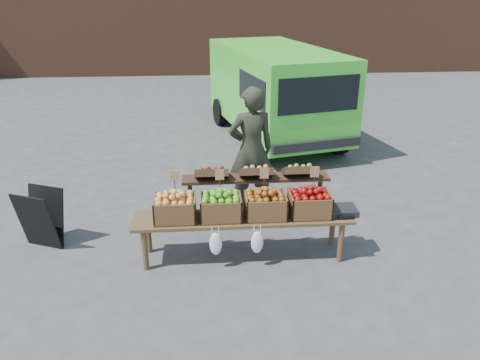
{
  "coord_description": "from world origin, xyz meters",
  "views": [
    {
      "loc": [
        0.65,
        -4.69,
        3.25
      ],
      "look_at": [
        1.07,
        0.92,
        0.85
      ],
      "focal_mm": 35.0,
      "sensor_mm": 36.0,
      "label": 1
    }
  ],
  "objects_px": {
    "delivery_van": "(275,94)",
    "crate_golden_apples": "(175,209)",
    "vendor": "(251,150)",
    "weighing_scale": "(343,210)",
    "crate_russet_pears": "(221,207)",
    "crate_red_apples": "(265,206)",
    "crate_green_apples": "(310,204)",
    "chalkboard_sign": "(41,219)",
    "display_bench": "(243,237)",
    "back_table": "(256,195)"
  },
  "relations": [
    {
      "from": "crate_russet_pears",
      "to": "display_bench",
      "type": "bearing_deg",
      "value": 0.0
    },
    {
      "from": "chalkboard_sign",
      "to": "crate_green_apples",
      "type": "bearing_deg",
      "value": 14.68
    },
    {
      "from": "crate_red_apples",
      "to": "crate_green_apples",
      "type": "distance_m",
      "value": 0.55
    },
    {
      "from": "chalkboard_sign",
      "to": "crate_green_apples",
      "type": "relative_size",
      "value": 1.62
    },
    {
      "from": "back_table",
      "to": "weighing_scale",
      "type": "distance_m",
      "value": 1.25
    },
    {
      "from": "crate_red_apples",
      "to": "crate_green_apples",
      "type": "relative_size",
      "value": 1.0
    },
    {
      "from": "vendor",
      "to": "weighing_scale",
      "type": "distance_m",
      "value": 1.77
    },
    {
      "from": "crate_russet_pears",
      "to": "crate_golden_apples",
      "type": "bearing_deg",
      "value": 180.0
    },
    {
      "from": "crate_russet_pears",
      "to": "crate_green_apples",
      "type": "height_order",
      "value": "same"
    },
    {
      "from": "delivery_van",
      "to": "crate_golden_apples",
      "type": "height_order",
      "value": "delivery_van"
    },
    {
      "from": "vendor",
      "to": "crate_golden_apples",
      "type": "relative_size",
      "value": 3.78
    },
    {
      "from": "delivery_van",
      "to": "display_bench",
      "type": "xyz_separation_m",
      "value": [
        -1.1,
        -4.88,
        -0.7
      ]
    },
    {
      "from": "vendor",
      "to": "back_table",
      "type": "bearing_deg",
      "value": 79.38
    },
    {
      "from": "vendor",
      "to": "display_bench",
      "type": "distance_m",
      "value": 1.57
    },
    {
      "from": "crate_golden_apples",
      "to": "crate_russet_pears",
      "type": "height_order",
      "value": "same"
    },
    {
      "from": "display_bench",
      "to": "crate_russet_pears",
      "type": "height_order",
      "value": "crate_russet_pears"
    },
    {
      "from": "crate_golden_apples",
      "to": "crate_red_apples",
      "type": "bearing_deg",
      "value": 0.0
    },
    {
      "from": "crate_golden_apples",
      "to": "vendor",
      "type": "bearing_deg",
      "value": 53.07
    },
    {
      "from": "back_table",
      "to": "weighing_scale",
      "type": "height_order",
      "value": "back_table"
    },
    {
      "from": "crate_golden_apples",
      "to": "weighing_scale",
      "type": "distance_m",
      "value": 2.08
    },
    {
      "from": "crate_green_apples",
      "to": "vendor",
      "type": "bearing_deg",
      "value": 112.72
    },
    {
      "from": "chalkboard_sign",
      "to": "display_bench",
      "type": "xyz_separation_m",
      "value": [
        2.6,
        -0.46,
        -0.12
      ]
    },
    {
      "from": "crate_golden_apples",
      "to": "crate_red_apples",
      "type": "height_order",
      "value": "same"
    },
    {
      "from": "delivery_van",
      "to": "display_bench",
      "type": "height_order",
      "value": "delivery_van"
    },
    {
      "from": "chalkboard_sign",
      "to": "back_table",
      "type": "height_order",
      "value": "back_table"
    },
    {
      "from": "crate_golden_apples",
      "to": "back_table",
      "type": "bearing_deg",
      "value": 34.25
    },
    {
      "from": "back_table",
      "to": "crate_green_apples",
      "type": "relative_size",
      "value": 4.2
    },
    {
      "from": "back_table",
      "to": "weighing_scale",
      "type": "relative_size",
      "value": 6.18
    },
    {
      "from": "delivery_van",
      "to": "crate_golden_apples",
      "type": "distance_m",
      "value": 5.25
    },
    {
      "from": "delivery_van",
      "to": "chalkboard_sign",
      "type": "height_order",
      "value": "delivery_van"
    },
    {
      "from": "crate_golden_apples",
      "to": "crate_green_apples",
      "type": "distance_m",
      "value": 1.65
    },
    {
      "from": "crate_red_apples",
      "to": "weighing_scale",
      "type": "height_order",
      "value": "crate_red_apples"
    },
    {
      "from": "crate_green_apples",
      "to": "delivery_van",
      "type": "bearing_deg",
      "value": 86.82
    },
    {
      "from": "chalkboard_sign",
      "to": "weighing_scale",
      "type": "bearing_deg",
      "value": 15.52
    },
    {
      "from": "crate_russet_pears",
      "to": "weighing_scale",
      "type": "distance_m",
      "value": 1.53
    },
    {
      "from": "vendor",
      "to": "crate_russet_pears",
      "type": "height_order",
      "value": "vendor"
    },
    {
      "from": "delivery_van",
      "to": "back_table",
      "type": "xyz_separation_m",
      "value": [
        -0.86,
        -4.16,
        -0.46
      ]
    },
    {
      "from": "crate_red_apples",
      "to": "crate_green_apples",
      "type": "xyz_separation_m",
      "value": [
        0.55,
        0.0,
        0.0
      ]
    },
    {
      "from": "vendor",
      "to": "chalkboard_sign",
      "type": "relative_size",
      "value": 2.33
    },
    {
      "from": "chalkboard_sign",
      "to": "crate_red_apples",
      "type": "xyz_separation_m",
      "value": [
        2.87,
        -0.46,
        0.3
      ]
    },
    {
      "from": "back_table",
      "to": "crate_red_apples",
      "type": "relative_size",
      "value": 4.2
    },
    {
      "from": "display_bench",
      "to": "weighing_scale",
      "type": "xyz_separation_m",
      "value": [
        1.25,
        0.0,
        0.33
      ]
    },
    {
      "from": "vendor",
      "to": "back_table",
      "type": "xyz_separation_m",
      "value": [
        -0.0,
        -0.69,
        -0.43
      ]
    },
    {
      "from": "display_bench",
      "to": "crate_red_apples",
      "type": "height_order",
      "value": "crate_red_apples"
    },
    {
      "from": "back_table",
      "to": "crate_red_apples",
      "type": "height_order",
      "value": "back_table"
    },
    {
      "from": "crate_red_apples",
      "to": "delivery_van",
      "type": "bearing_deg",
      "value": 80.45
    },
    {
      "from": "vendor",
      "to": "crate_russet_pears",
      "type": "distance_m",
      "value": 1.52
    },
    {
      "from": "delivery_van",
      "to": "crate_russet_pears",
      "type": "bearing_deg",
      "value": -119.17
    },
    {
      "from": "vendor",
      "to": "weighing_scale",
      "type": "relative_size",
      "value": 5.56
    },
    {
      "from": "display_bench",
      "to": "crate_golden_apples",
      "type": "height_order",
      "value": "crate_golden_apples"
    }
  ]
}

